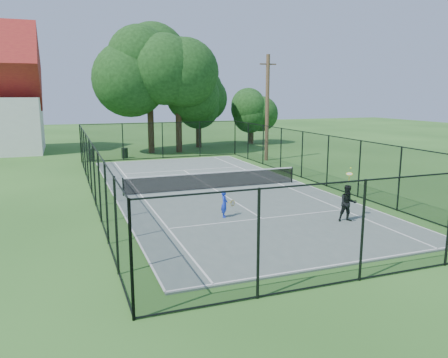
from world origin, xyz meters
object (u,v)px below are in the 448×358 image
object	(u,v)px
utility_pole	(267,108)
player_black	(348,203)
tennis_net	(213,180)
player_blue	(224,204)
trash_bin_left	(91,155)
trash_bin_right	(125,153)

from	to	relation	value
utility_pole	player_black	world-z (taller)	utility_pole
tennis_net	player_black	size ratio (longest dim) A/B	4.65
player_blue	tennis_net	bearing A→B (deg)	75.71
trash_bin_left	utility_pole	size ratio (longest dim) A/B	0.12
utility_pole	player_blue	world-z (taller)	utility_pole
trash_bin_left	trash_bin_right	size ratio (longest dim) A/B	1.11
trash_bin_right	player_blue	distance (m)	19.85
utility_pole	player_blue	size ratio (longest dim) A/B	7.08
trash_bin_right	player_blue	xyz separation A→B (m)	(1.56, -19.79, 0.21)
trash_bin_left	utility_pole	world-z (taller)	utility_pole
tennis_net	utility_pole	xyz separation A→B (m)	(7.65, 9.00, 3.66)
trash_bin_left	trash_bin_right	world-z (taller)	trash_bin_left
trash_bin_right	player_blue	size ratio (longest dim) A/B	0.74
player_blue	trash_bin_right	bearing A→B (deg)	94.51
utility_pole	tennis_net	bearing A→B (deg)	-130.36
trash_bin_left	utility_pole	distance (m)	14.67
tennis_net	player_blue	bearing A→B (deg)	-104.29
trash_bin_right	player_black	distance (m)	23.03
player_blue	utility_pole	bearing A→B (deg)	58.15
trash_bin_right	player_blue	world-z (taller)	player_blue
tennis_net	trash_bin_left	size ratio (longest dim) A/B	10.44
tennis_net	player_blue	size ratio (longest dim) A/B	8.56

